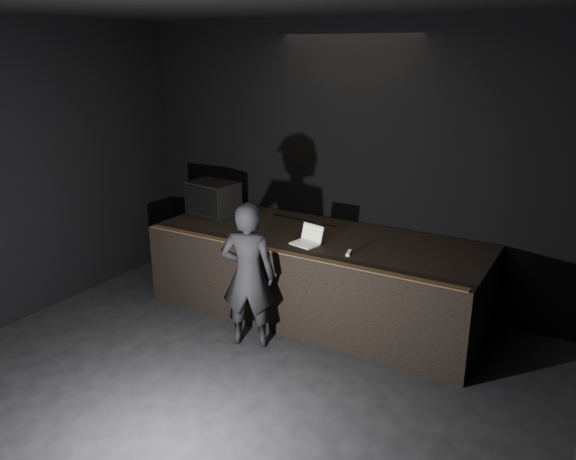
{
  "coord_description": "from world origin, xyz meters",
  "views": [
    {
      "loc": [
        2.91,
        -2.93,
        3.14
      ],
      "look_at": [
        -0.16,
        2.3,
        1.17
      ],
      "focal_mm": 35.0,
      "sensor_mm": 36.0,
      "label": 1
    }
  ],
  "objects_px": {
    "stage_monitor": "(213,198)",
    "laptop": "(308,239)",
    "stage_riser": "(317,274)",
    "person": "(248,275)",
    "beer_can": "(317,236)"
  },
  "relations": [
    {
      "from": "stage_riser",
      "to": "laptop",
      "type": "distance_m",
      "value": 0.63
    },
    {
      "from": "stage_riser",
      "to": "person",
      "type": "distance_m",
      "value": 1.14
    },
    {
      "from": "stage_monitor",
      "to": "laptop",
      "type": "distance_m",
      "value": 1.77
    },
    {
      "from": "stage_riser",
      "to": "laptop",
      "type": "height_order",
      "value": "laptop"
    },
    {
      "from": "laptop",
      "to": "beer_can",
      "type": "height_order",
      "value": "laptop"
    },
    {
      "from": "stage_monitor",
      "to": "laptop",
      "type": "height_order",
      "value": "stage_monitor"
    },
    {
      "from": "stage_riser",
      "to": "beer_can",
      "type": "bearing_deg",
      "value": -62.41
    },
    {
      "from": "stage_riser",
      "to": "person",
      "type": "height_order",
      "value": "person"
    },
    {
      "from": "beer_can",
      "to": "person",
      "type": "height_order",
      "value": "person"
    },
    {
      "from": "stage_riser",
      "to": "stage_monitor",
      "type": "height_order",
      "value": "stage_monitor"
    },
    {
      "from": "stage_monitor",
      "to": "laptop",
      "type": "xyz_separation_m",
      "value": [
        1.71,
        -0.45,
        -0.16
      ]
    },
    {
      "from": "laptop",
      "to": "person",
      "type": "height_order",
      "value": "person"
    },
    {
      "from": "stage_monitor",
      "to": "beer_can",
      "type": "height_order",
      "value": "stage_monitor"
    },
    {
      "from": "stage_riser",
      "to": "laptop",
      "type": "xyz_separation_m",
      "value": [
        0.04,
        -0.3,
        0.55
      ]
    },
    {
      "from": "stage_riser",
      "to": "stage_monitor",
      "type": "xyz_separation_m",
      "value": [
        -1.67,
        0.15,
        0.71
      ]
    }
  ]
}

